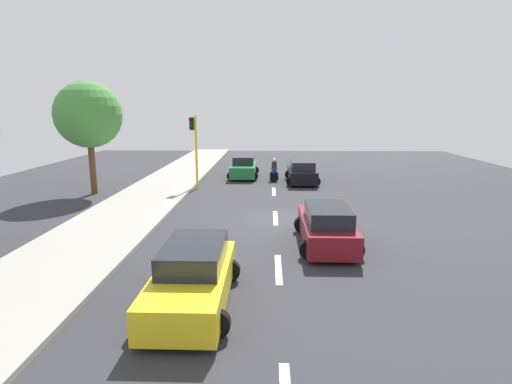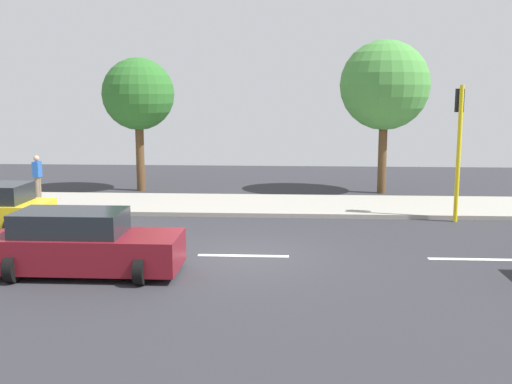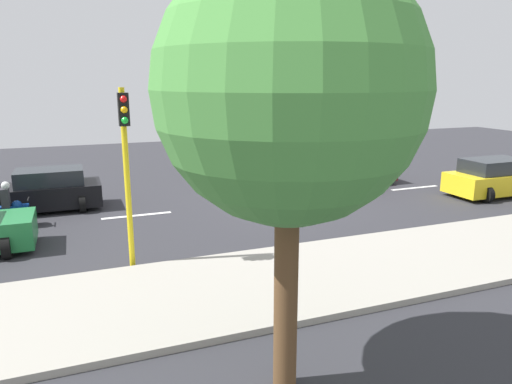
{
  "view_description": "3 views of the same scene",
  "coord_description": "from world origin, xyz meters",
  "px_view_note": "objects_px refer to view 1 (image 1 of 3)",
  "views": [
    {
      "loc": [
        0.32,
        17.93,
        4.91
      ],
      "look_at": [
        0.9,
        -0.46,
        1.12
      ],
      "focal_mm": 28.52,
      "sensor_mm": 36.0,
      "label": 1
    },
    {
      "loc": [
        -15.54,
        -1.26,
        4.26
      ],
      "look_at": [
        2.15,
        -0.21,
        1.36
      ],
      "focal_mm": 42.84,
      "sensor_mm": 36.0,
      "label": 2
    },
    {
      "loc": [
        16.43,
        -7.84,
        4.69
      ],
      "look_at": [
        1.58,
        -2.11,
        0.88
      ],
      "focal_mm": 33.21,
      "sensor_mm": 36.0,
      "label": 3
    }
  ],
  "objects_px": {
    "motorcycle": "(274,171)",
    "car_yellow_cab": "(193,277)",
    "car_maroon": "(326,226)",
    "traffic_light_corner": "(194,142)",
    "car_green": "(244,168)",
    "car_black": "(302,172)",
    "street_tree_north": "(88,115)"
  },
  "relations": [
    {
      "from": "car_black",
      "to": "motorcycle",
      "type": "xyz_separation_m",
      "value": [
        1.85,
        -0.89,
        -0.07
      ]
    },
    {
      "from": "car_yellow_cab",
      "to": "traffic_light_corner",
      "type": "distance_m",
      "value": 15.42
    },
    {
      "from": "motorcycle",
      "to": "traffic_light_corner",
      "type": "distance_m",
      "value": 6.29
    },
    {
      "from": "motorcycle",
      "to": "car_yellow_cab",
      "type": "bearing_deg",
      "value": 82.85
    },
    {
      "from": "car_maroon",
      "to": "street_tree_north",
      "type": "relative_size",
      "value": 0.69
    },
    {
      "from": "street_tree_north",
      "to": "traffic_light_corner",
      "type": "bearing_deg",
      "value": -164.04
    },
    {
      "from": "car_yellow_cab",
      "to": "street_tree_north",
      "type": "bearing_deg",
      "value": -58.26
    },
    {
      "from": "street_tree_north",
      "to": "car_maroon",
      "type": "bearing_deg",
      "value": 144.62
    },
    {
      "from": "car_maroon",
      "to": "car_green",
      "type": "xyz_separation_m",
      "value": [
        3.93,
        -14.83,
        -0.0
      ]
    },
    {
      "from": "car_maroon",
      "to": "traffic_light_corner",
      "type": "bearing_deg",
      "value": -57.38
    },
    {
      "from": "car_green",
      "to": "motorcycle",
      "type": "height_order",
      "value": "motorcycle"
    },
    {
      "from": "car_green",
      "to": "traffic_light_corner",
      "type": "distance_m",
      "value": 5.67
    },
    {
      "from": "car_yellow_cab",
      "to": "motorcycle",
      "type": "bearing_deg",
      "value": -97.15
    },
    {
      "from": "car_maroon",
      "to": "car_yellow_cab",
      "type": "xyz_separation_m",
      "value": [
        4.02,
        4.66,
        0.0
      ]
    },
    {
      "from": "car_maroon",
      "to": "car_black",
      "type": "bearing_deg",
      "value": -90.54
    },
    {
      "from": "car_green",
      "to": "traffic_light_corner",
      "type": "bearing_deg",
      "value": 58.7
    },
    {
      "from": "car_maroon",
      "to": "traffic_light_corner",
      "type": "xyz_separation_m",
      "value": [
        6.64,
        -10.37,
        2.22
      ]
    },
    {
      "from": "car_black",
      "to": "street_tree_north",
      "type": "height_order",
      "value": "street_tree_north"
    },
    {
      "from": "car_maroon",
      "to": "car_black",
      "type": "xyz_separation_m",
      "value": [
        -0.12,
        -12.69,
        -0.0
      ]
    },
    {
      "from": "traffic_light_corner",
      "to": "street_tree_north",
      "type": "distance_m",
      "value": 6.12
    },
    {
      "from": "street_tree_north",
      "to": "car_yellow_cab",
      "type": "bearing_deg",
      "value": 121.74
    },
    {
      "from": "car_yellow_cab",
      "to": "traffic_light_corner",
      "type": "height_order",
      "value": "traffic_light_corner"
    },
    {
      "from": "car_green",
      "to": "street_tree_north",
      "type": "height_order",
      "value": "street_tree_north"
    },
    {
      "from": "traffic_light_corner",
      "to": "motorcycle",
      "type": "bearing_deg",
      "value": -146.76
    },
    {
      "from": "car_green",
      "to": "street_tree_north",
      "type": "bearing_deg",
      "value": 35.94
    },
    {
      "from": "traffic_light_corner",
      "to": "car_green",
      "type": "bearing_deg",
      "value": -121.3
    },
    {
      "from": "car_black",
      "to": "motorcycle",
      "type": "height_order",
      "value": "motorcycle"
    },
    {
      "from": "car_maroon",
      "to": "car_yellow_cab",
      "type": "distance_m",
      "value": 6.16
    },
    {
      "from": "car_green",
      "to": "car_black",
      "type": "bearing_deg",
      "value": 152.17
    },
    {
      "from": "traffic_light_corner",
      "to": "street_tree_north",
      "type": "bearing_deg",
      "value": 15.96
    },
    {
      "from": "car_green",
      "to": "car_black",
      "type": "xyz_separation_m",
      "value": [
        -4.05,
        2.14,
        0.0
      ]
    },
    {
      "from": "car_maroon",
      "to": "car_green",
      "type": "bearing_deg",
      "value": -75.17
    }
  ]
}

